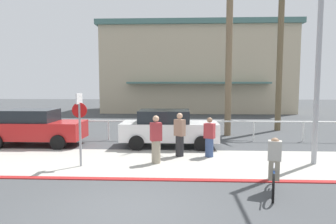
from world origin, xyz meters
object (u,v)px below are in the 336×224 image
(palm_tree_2, at_px, (230,11))
(pedestrian_1, at_px, (180,136))
(stop_sign_bike_lane, at_px, (80,119))
(cyclist_blue_0, at_px, (274,167))
(pedestrian_0, at_px, (156,141))
(pedestrian_2, at_px, (209,139))
(car_white_2, at_px, (168,128))
(car_red_1, at_px, (35,127))
(palm_tree_3, at_px, (281,16))
(streetlight_curb, at_px, (322,43))

(palm_tree_2, relative_size, pedestrian_1, 5.53)
(stop_sign_bike_lane, relative_size, cyclist_blue_0, 1.46)
(pedestrian_0, bearing_deg, pedestrian_2, 27.10)
(cyclist_blue_0, bearing_deg, stop_sign_bike_lane, 159.30)
(car_white_2, xyz_separation_m, cyclist_blue_0, (3.04, -5.74, -0.18))
(pedestrian_0, bearing_deg, stop_sign_bike_lane, -168.71)
(cyclist_blue_0, xyz_separation_m, pedestrian_2, (-1.34, 3.80, 0.03))
(car_red_1, height_order, pedestrian_0, pedestrian_0)
(car_white_2, height_order, cyclist_blue_0, car_white_2)
(palm_tree_3, relative_size, pedestrian_1, 5.27)
(palm_tree_3, xyz_separation_m, pedestrian_0, (-6.90, -8.08, -6.14))
(car_red_1, bearing_deg, pedestrian_2, -13.66)
(streetlight_curb, xyz_separation_m, palm_tree_2, (-2.16, 6.16, 2.56))
(stop_sign_bike_lane, bearing_deg, palm_tree_3, 42.19)
(stop_sign_bike_lane, distance_m, pedestrian_1, 3.89)
(palm_tree_2, distance_m, palm_tree_3, 3.93)
(pedestrian_0, height_order, pedestrian_2, pedestrian_0)
(stop_sign_bike_lane, bearing_deg, pedestrian_0, 11.29)
(car_red_1, xyz_separation_m, car_white_2, (6.28, 0.00, 0.00))
(palm_tree_2, xyz_separation_m, palm_tree_3, (3.38, 2.00, 0.12))
(palm_tree_3, bearing_deg, pedestrian_0, -130.47)
(pedestrian_2, bearing_deg, streetlight_curb, -16.80)
(car_red_1, distance_m, pedestrian_1, 7.06)
(pedestrian_0, bearing_deg, car_white_2, 83.82)
(stop_sign_bike_lane, bearing_deg, car_red_1, 133.96)
(cyclist_blue_0, distance_m, pedestrian_2, 4.03)
(cyclist_blue_0, bearing_deg, palm_tree_3, 71.95)
(stop_sign_bike_lane, distance_m, pedestrian_2, 4.96)
(streetlight_curb, relative_size, cyclist_blue_0, 4.28)
(streetlight_curb, xyz_separation_m, pedestrian_1, (-4.83, 1.14, -3.46))
(palm_tree_2, relative_size, car_white_2, 2.19)
(stop_sign_bike_lane, xyz_separation_m, streetlight_curb, (8.27, 0.44, 2.60))
(pedestrian_1, bearing_deg, car_white_2, 105.46)
(car_white_2, bearing_deg, cyclist_blue_0, -62.09)
(palm_tree_2, distance_m, car_white_2, 7.45)
(stop_sign_bike_lane, bearing_deg, car_white_2, 50.12)
(streetlight_curb, bearing_deg, cyclist_blue_0, -130.78)
(palm_tree_3, bearing_deg, cyclist_blue_0, -108.05)
(stop_sign_bike_lane, bearing_deg, pedestrian_2, 18.58)
(car_white_2, distance_m, pedestrian_1, 1.98)
(pedestrian_0, bearing_deg, streetlight_curb, -0.76)
(streetlight_curb, height_order, cyclist_blue_0, streetlight_curb)
(streetlight_curb, bearing_deg, pedestrian_2, 163.20)
(pedestrian_1, bearing_deg, stop_sign_bike_lane, -155.26)
(car_red_1, bearing_deg, stop_sign_bike_lane, -46.04)
(streetlight_curb, bearing_deg, pedestrian_1, 166.70)
(pedestrian_2, bearing_deg, palm_tree_2, 73.44)
(palm_tree_3, relative_size, pedestrian_2, 5.83)
(pedestrian_0, xyz_separation_m, pedestrian_2, (2.02, 1.03, -0.09))
(pedestrian_2, bearing_deg, pedestrian_1, 178.25)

